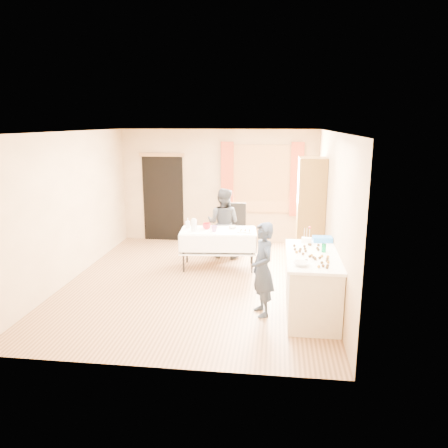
# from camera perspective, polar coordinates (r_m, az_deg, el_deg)

# --- Properties ---
(floor) EXTENTS (4.50, 5.50, 0.02)m
(floor) POSITION_cam_1_polar(r_m,az_deg,el_deg) (7.77, -3.51, -7.68)
(floor) COLOR #9E7047
(floor) RESTS_ON ground
(ceiling) EXTENTS (4.50, 5.50, 0.02)m
(ceiling) POSITION_cam_1_polar(r_m,az_deg,el_deg) (7.26, -3.81, 12.02)
(ceiling) COLOR white
(ceiling) RESTS_ON floor
(wall_back) EXTENTS (4.50, 0.02, 2.60)m
(wall_back) POSITION_cam_1_polar(r_m,az_deg,el_deg) (10.09, -0.77, 4.91)
(wall_back) COLOR tan
(wall_back) RESTS_ON floor
(wall_front) EXTENTS (4.50, 0.02, 2.60)m
(wall_front) POSITION_cam_1_polar(r_m,az_deg,el_deg) (4.80, -9.71, -4.66)
(wall_front) COLOR tan
(wall_front) RESTS_ON floor
(wall_left) EXTENTS (0.02, 5.50, 2.60)m
(wall_left) POSITION_cam_1_polar(r_m,az_deg,el_deg) (8.13, -19.53, 2.11)
(wall_left) COLOR tan
(wall_left) RESTS_ON floor
(wall_right) EXTENTS (0.02, 5.50, 2.60)m
(wall_right) POSITION_cam_1_polar(r_m,az_deg,el_deg) (7.34, 13.98, 1.35)
(wall_right) COLOR tan
(wall_right) RESTS_ON floor
(window_frame) EXTENTS (1.32, 0.06, 1.52)m
(window_frame) POSITION_cam_1_polar(r_m,az_deg,el_deg) (9.94, 4.95, 5.90)
(window_frame) COLOR olive
(window_frame) RESTS_ON wall_back
(window_pane) EXTENTS (1.20, 0.02, 1.40)m
(window_pane) POSITION_cam_1_polar(r_m,az_deg,el_deg) (9.92, 4.94, 5.89)
(window_pane) COLOR white
(window_pane) RESTS_ON wall_back
(curtain_left) EXTENTS (0.28, 0.06, 1.65)m
(curtain_left) POSITION_cam_1_polar(r_m,az_deg,el_deg) (9.95, 0.42, 5.95)
(curtain_left) COLOR #A33A20
(curtain_left) RESTS_ON wall_back
(curtain_right) EXTENTS (0.28, 0.06, 1.65)m
(curtain_right) POSITION_cam_1_polar(r_m,az_deg,el_deg) (9.89, 9.48, 5.73)
(curtain_right) COLOR #A33A20
(curtain_right) RESTS_ON wall_back
(doorway) EXTENTS (0.95, 0.04, 2.00)m
(doorway) POSITION_cam_1_polar(r_m,az_deg,el_deg) (10.36, -7.94, 3.32)
(doorway) COLOR black
(doorway) RESTS_ON floor
(door_lintel) EXTENTS (1.05, 0.06, 0.08)m
(door_lintel) POSITION_cam_1_polar(r_m,az_deg,el_deg) (10.21, -8.17, 8.94)
(door_lintel) COLOR olive
(door_lintel) RESTS_ON wall_back
(cabinet) EXTENTS (0.50, 0.60, 2.12)m
(cabinet) POSITION_cam_1_polar(r_m,az_deg,el_deg) (8.40, 11.22, 1.29)
(cabinet) COLOR brown
(cabinet) RESTS_ON floor
(counter) EXTENTS (0.76, 1.60, 0.91)m
(counter) POSITION_cam_1_polar(r_m,az_deg,el_deg) (6.53, 11.39, -7.74)
(counter) COLOR beige
(counter) RESTS_ON floor
(party_table) EXTENTS (1.51, 0.87, 0.75)m
(party_table) POSITION_cam_1_polar(r_m,az_deg,el_deg) (8.38, -0.75, -2.79)
(party_table) COLOR black
(party_table) RESTS_ON floor
(chair) EXTENTS (0.45, 0.45, 1.07)m
(chair) POSITION_cam_1_polar(r_m,az_deg,el_deg) (9.33, 1.41, -1.95)
(chair) COLOR black
(chair) RESTS_ON floor
(girl) EXTENTS (0.72, 0.66, 1.38)m
(girl) POSITION_cam_1_polar(r_m,az_deg,el_deg) (6.33, 5.07, -5.92)
(girl) COLOR #1F293C
(girl) RESTS_ON floor
(woman) EXTENTS (0.95, 0.86, 1.45)m
(woman) POSITION_cam_1_polar(r_m,az_deg,el_deg) (8.97, -0.10, 0.11)
(woman) COLOR black
(woman) RESTS_ON floor
(soda_can) EXTENTS (0.07, 0.07, 0.12)m
(soda_can) POSITION_cam_1_polar(r_m,az_deg,el_deg) (6.51, 12.91, -3.08)
(soda_can) COLOR #007F3A
(soda_can) RESTS_ON counter
(mixing_bowl) EXTENTS (0.29, 0.29, 0.05)m
(mixing_bowl) POSITION_cam_1_polar(r_m,az_deg,el_deg) (5.86, 10.03, -5.13)
(mixing_bowl) COLOR white
(mixing_bowl) RESTS_ON counter
(foam_block) EXTENTS (0.17, 0.13, 0.08)m
(foam_block) POSITION_cam_1_polar(r_m,az_deg,el_deg) (6.96, 10.73, -2.09)
(foam_block) COLOR white
(foam_block) RESTS_ON counter
(blue_basket) EXTENTS (0.31, 0.22, 0.08)m
(blue_basket) POSITION_cam_1_polar(r_m,az_deg,el_deg) (7.07, 12.74, -1.94)
(blue_basket) COLOR #2A7EE2
(blue_basket) RESTS_ON counter
(pitcher) EXTENTS (0.13, 0.13, 0.22)m
(pitcher) POSITION_cam_1_polar(r_m,az_deg,el_deg) (8.20, -3.95, -0.20)
(pitcher) COLOR silver
(pitcher) RESTS_ON party_table
(cup_red) EXTENTS (0.19, 0.19, 0.12)m
(cup_red) POSITION_cam_1_polar(r_m,az_deg,el_deg) (8.36, -2.28, -0.27)
(cup_red) COLOR red
(cup_red) RESTS_ON party_table
(cup_rainbow) EXTENTS (0.19, 0.19, 0.11)m
(cup_rainbow) POSITION_cam_1_polar(r_m,az_deg,el_deg) (8.17, -1.29, -0.61)
(cup_rainbow) COLOR red
(cup_rainbow) RESTS_ON party_table
(small_bowl) EXTENTS (0.19, 0.19, 0.05)m
(small_bowl) POSITION_cam_1_polar(r_m,az_deg,el_deg) (8.42, 1.15, -0.41)
(small_bowl) COLOR white
(small_bowl) RESTS_ON party_table
(pastry_tray) EXTENTS (0.29, 0.21, 0.02)m
(pastry_tray) POSITION_cam_1_polar(r_m,az_deg,el_deg) (8.16, 2.78, -0.97)
(pastry_tray) COLOR white
(pastry_tray) RESTS_ON party_table
(bottle) EXTENTS (0.11, 0.11, 0.19)m
(bottle) POSITION_cam_1_polar(r_m,az_deg,el_deg) (8.47, -4.75, 0.12)
(bottle) COLOR white
(bottle) RESTS_ON party_table
(cake_balls) EXTENTS (0.49, 1.11, 0.04)m
(cake_balls) POSITION_cam_1_polar(r_m,az_deg,el_deg) (6.29, 11.57, -3.94)
(cake_balls) COLOR #3F2314
(cake_balls) RESTS_ON counter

